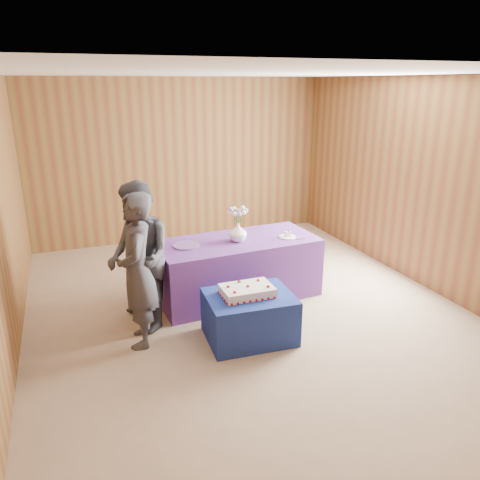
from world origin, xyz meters
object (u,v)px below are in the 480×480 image
cake_table (249,317)px  sheet_cake (247,291)px  guest_left (138,271)px  vase (238,232)px  guest_right (139,258)px  serving_table (237,268)px

cake_table → sheet_cake: bearing=144.8°
guest_left → vase: bearing=127.0°
guest_left → guest_right: size_ratio=0.98×
cake_table → serving_table: serving_table is taller
sheet_cake → guest_left: guest_left is taller
cake_table → guest_left: (-1.09, 0.33, 0.56)m
vase → guest_left: bearing=-153.2°
sheet_cake → guest_left: size_ratio=0.35×
guest_right → sheet_cake: bearing=48.6°
cake_table → guest_left: bearing=166.6°
serving_table → guest_right: (-1.27, -0.39, 0.45)m
sheet_cake → guest_right: guest_right is taller
guest_left → sheet_cake: bearing=83.9°
cake_table → guest_left: size_ratio=0.56×
vase → guest_left: 1.49m
cake_table → vase: (0.25, 1.00, 0.62)m
cake_table → guest_right: guest_right is taller
sheet_cake → vase: size_ratio=2.44×
vase → guest_left: size_ratio=0.14×
serving_table → vase: bearing=-97.1°
guest_left → serving_table: bearing=128.2°
cake_table → sheet_cake: sheet_cake is taller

